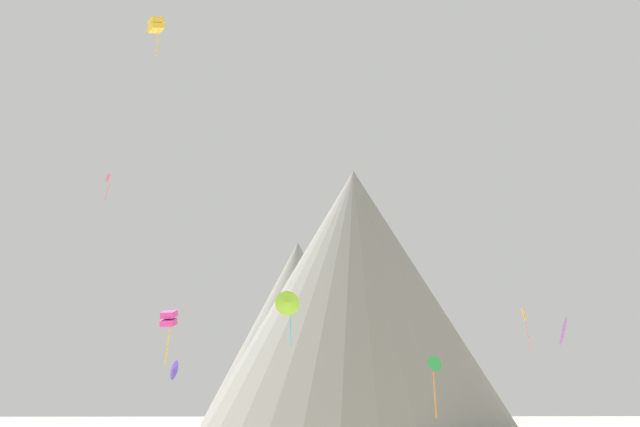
{
  "coord_description": "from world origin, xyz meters",
  "views": [
    {
      "loc": [
        -0.94,
        -26.33,
        4.37
      ],
      "look_at": [
        1.42,
        34.88,
        21.9
      ],
      "focal_mm": 37.2,
      "sensor_mm": 36.0,
      "label": 1
    }
  ],
  "objects_px": {
    "kite_indigo_low": "(173,370)",
    "kite_rainbow_high": "(108,182)",
    "kite_green_low": "(434,365)",
    "kite_gold_high": "(156,25)",
    "kite_magenta_low": "(169,319)",
    "kite_orange_mid": "(525,321)",
    "rock_massif": "(341,302)",
    "kite_lime_low": "(288,303)",
    "kite_violet_low": "(562,331)"
  },
  "relations": [
    {
      "from": "kite_green_low",
      "to": "kite_lime_low",
      "type": "xyz_separation_m",
      "value": [
        -11.31,
        -6.85,
        3.76
      ]
    },
    {
      "from": "kite_gold_high",
      "to": "kite_lime_low",
      "type": "bearing_deg",
      "value": 22.21
    },
    {
      "from": "kite_lime_low",
      "to": "rock_massif",
      "type": "bearing_deg",
      "value": 74.92
    },
    {
      "from": "kite_orange_mid",
      "to": "rock_massif",
      "type": "bearing_deg",
      "value": 70.71
    },
    {
      "from": "kite_gold_high",
      "to": "kite_lime_low",
      "type": "relative_size",
      "value": 1.01
    },
    {
      "from": "kite_green_low",
      "to": "kite_gold_high",
      "type": "bearing_deg",
      "value": -29.03
    },
    {
      "from": "kite_indigo_low",
      "to": "kite_rainbow_high",
      "type": "relative_size",
      "value": 0.53
    },
    {
      "from": "kite_rainbow_high",
      "to": "kite_violet_low",
      "type": "xyz_separation_m",
      "value": [
        44.61,
        -30.1,
        -21.66
      ]
    },
    {
      "from": "rock_massif",
      "to": "kite_lime_low",
      "type": "distance_m",
      "value": 83.56
    },
    {
      "from": "kite_green_low",
      "to": "kite_gold_high",
      "type": "relative_size",
      "value": 1.24
    },
    {
      "from": "kite_rainbow_high",
      "to": "kite_orange_mid",
      "type": "distance_m",
      "value": 53.78
    },
    {
      "from": "rock_massif",
      "to": "kite_lime_low",
      "type": "bearing_deg",
      "value": -96.58
    },
    {
      "from": "kite_green_low",
      "to": "kite_orange_mid",
      "type": "height_order",
      "value": "kite_orange_mid"
    },
    {
      "from": "kite_rainbow_high",
      "to": "kite_violet_low",
      "type": "height_order",
      "value": "kite_rainbow_high"
    },
    {
      "from": "rock_massif",
      "to": "kite_rainbow_high",
      "type": "distance_m",
      "value": 57.59
    },
    {
      "from": "rock_massif",
      "to": "kite_rainbow_high",
      "type": "bearing_deg",
      "value": -125.3
    },
    {
      "from": "kite_green_low",
      "to": "kite_violet_low",
      "type": "xyz_separation_m",
      "value": [
        9.84,
        -1.36,
        2.57
      ]
    },
    {
      "from": "rock_massif",
      "to": "kite_green_low",
      "type": "relative_size",
      "value": 14.83
    },
    {
      "from": "rock_massif",
      "to": "kite_magenta_low",
      "type": "xyz_separation_m",
      "value": [
        -17.92,
        -79.74,
        -13.05
      ]
    },
    {
      "from": "kite_green_low",
      "to": "kite_rainbow_high",
      "type": "distance_m",
      "value": 51.2
    },
    {
      "from": "kite_indigo_low",
      "to": "kite_rainbow_high",
      "type": "bearing_deg",
      "value": -156.8
    },
    {
      "from": "kite_violet_low",
      "to": "kite_orange_mid",
      "type": "distance_m",
      "value": 25.68
    },
    {
      "from": "kite_orange_mid",
      "to": "kite_gold_high",
      "type": "bearing_deg",
      "value": 170.86
    },
    {
      "from": "kite_green_low",
      "to": "kite_indigo_low",
      "type": "height_order",
      "value": "kite_indigo_low"
    },
    {
      "from": "rock_massif",
      "to": "kite_gold_high",
      "type": "relative_size",
      "value": 18.36
    },
    {
      "from": "kite_magenta_low",
      "to": "kite_indigo_low",
      "type": "bearing_deg",
      "value": -68.79
    },
    {
      "from": "kite_gold_high",
      "to": "kite_magenta_low",
      "type": "bearing_deg",
      "value": -0.46
    },
    {
      "from": "kite_gold_high",
      "to": "kite_lime_low",
      "type": "distance_m",
      "value": 30.61
    },
    {
      "from": "kite_green_low",
      "to": "kite_orange_mid",
      "type": "xyz_separation_m",
      "value": [
        15.65,
        23.38,
        6.3
      ]
    },
    {
      "from": "rock_massif",
      "to": "kite_green_low",
      "type": "bearing_deg",
      "value": -88.6
    },
    {
      "from": "kite_orange_mid",
      "to": "kite_green_low",
      "type": "bearing_deg",
      "value": -161.72
    },
    {
      "from": "kite_orange_mid",
      "to": "kite_gold_high",
      "type": "relative_size",
      "value": 1.26
    },
    {
      "from": "rock_massif",
      "to": "kite_gold_high",
      "type": "height_order",
      "value": "rock_massif"
    },
    {
      "from": "kite_green_low",
      "to": "kite_magenta_low",
      "type": "xyz_separation_m",
      "value": [
        -19.76,
        -4.48,
        2.95
      ]
    },
    {
      "from": "kite_indigo_low",
      "to": "kite_lime_low",
      "type": "xyz_separation_m",
      "value": [
        12.34,
        -27.58,
        3.15
      ]
    },
    {
      "from": "kite_magenta_low",
      "to": "kite_lime_low",
      "type": "distance_m",
      "value": 8.81
    },
    {
      "from": "kite_orange_mid",
      "to": "kite_lime_low",
      "type": "height_order",
      "value": "kite_orange_mid"
    },
    {
      "from": "kite_magenta_low",
      "to": "kite_gold_high",
      "type": "bearing_deg",
      "value": -44.88
    },
    {
      "from": "kite_rainbow_high",
      "to": "kite_magenta_low",
      "type": "bearing_deg",
      "value": -99.05
    },
    {
      "from": "kite_indigo_low",
      "to": "kite_rainbow_high",
      "type": "height_order",
      "value": "kite_rainbow_high"
    },
    {
      "from": "kite_green_low",
      "to": "kite_magenta_low",
      "type": "height_order",
      "value": "kite_magenta_low"
    },
    {
      "from": "kite_orange_mid",
      "to": "kite_gold_high",
      "type": "distance_m",
      "value": 50.99
    },
    {
      "from": "kite_violet_low",
      "to": "kite_rainbow_high",
      "type": "bearing_deg",
      "value": -96.95
    },
    {
      "from": "kite_indigo_low",
      "to": "kite_orange_mid",
      "type": "bearing_deg",
      "value": 62.84
    },
    {
      "from": "kite_indigo_low",
      "to": "kite_gold_high",
      "type": "distance_m",
      "value": 35.31
    },
    {
      "from": "kite_violet_low",
      "to": "kite_lime_low",
      "type": "height_order",
      "value": "kite_lime_low"
    },
    {
      "from": "kite_rainbow_high",
      "to": "rock_massif",
      "type": "bearing_deg",
      "value": 21.33
    },
    {
      "from": "kite_violet_low",
      "to": "kite_gold_high",
      "type": "height_order",
      "value": "kite_gold_high"
    },
    {
      "from": "kite_green_low",
      "to": "kite_gold_high",
      "type": "distance_m",
      "value": 38.59
    },
    {
      "from": "kite_orange_mid",
      "to": "kite_violet_low",
      "type": "bearing_deg",
      "value": -141.14
    }
  ]
}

